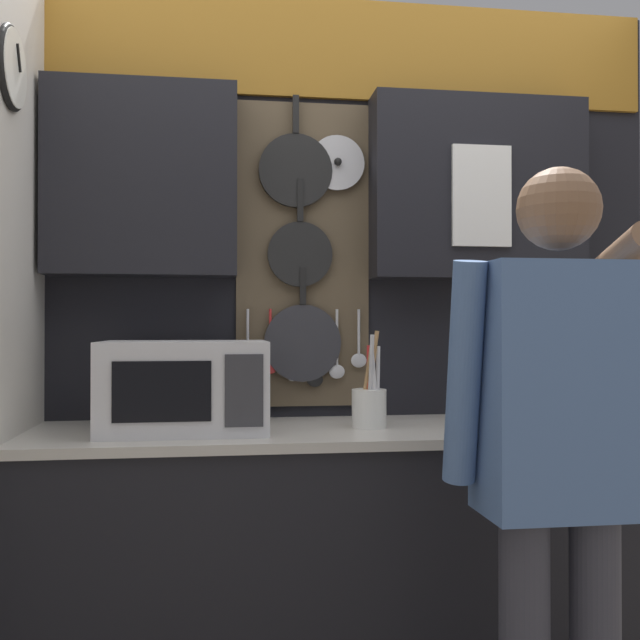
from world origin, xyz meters
name	(u,v)px	position (x,y,z in m)	size (l,w,h in m)	color
base_cabinet_counter	(334,572)	(0.00, 0.00, 0.46)	(1.94, 0.60, 0.93)	black
back_wall_unit	(325,268)	(0.01, 0.27, 1.47)	(2.51, 0.22, 2.45)	black
microwave	(185,386)	(-0.48, -0.02, 1.07)	(0.51, 0.36, 0.28)	silver
knife_block	(508,393)	(0.58, -0.02, 1.03)	(0.13, 0.16, 0.29)	brown
utensil_crock	(369,404)	(0.11, -0.02, 1.01)	(0.11, 0.11, 0.31)	white
person	(557,442)	(0.44, -0.65, 0.98)	(0.54, 0.63, 1.64)	#383842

